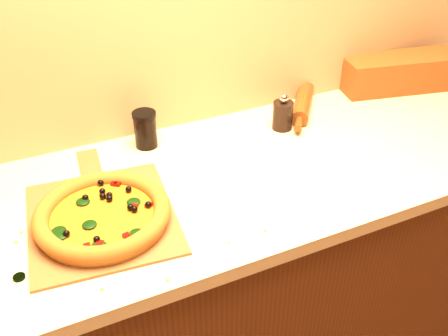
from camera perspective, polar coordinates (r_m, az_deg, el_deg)
cabinet at (r=1.71m, az=-1.50°, el=-14.20°), size 2.80×0.65×0.86m
countertop at (r=1.41m, az=-1.77°, el=-1.90°), size 2.84×0.68×0.04m
pizza_peel at (r=1.30m, az=-13.86°, el=-5.15°), size 0.39×0.55×0.01m
pizza at (r=1.26m, az=-13.71°, el=-5.21°), size 0.33×0.33×0.05m
bottle_cap at (r=1.19m, az=-22.37°, el=-11.46°), size 0.03×0.03×0.01m
pepper_grinder at (r=1.62m, az=6.74°, el=6.11°), size 0.07×0.07×0.12m
rolling_pin at (r=1.77m, az=9.05°, el=7.63°), size 0.27×0.34×0.06m
bread_bag at (r=2.00m, az=19.69°, el=10.28°), size 0.48×0.24×0.13m
dark_jar at (r=1.53m, az=-8.98°, el=4.39°), size 0.07×0.07×0.11m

